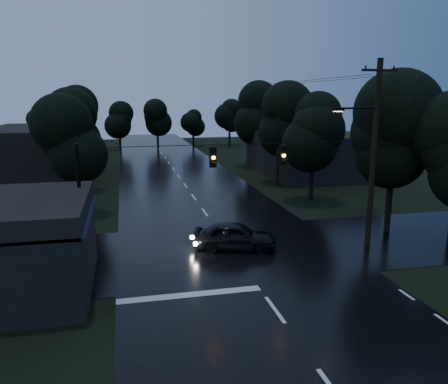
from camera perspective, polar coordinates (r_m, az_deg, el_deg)
name	(u,v)px	position (r m, az deg, el deg)	size (l,w,h in m)	color
main_road	(185,186)	(40.83, -5.07, 0.81)	(12.00, 120.00, 0.02)	black
cross_street	(232,250)	(23.72, 0.99, -7.57)	(60.00, 9.00, 0.02)	black
building_far_right	(309,153)	(48.13, 11.01, 5.02)	(10.00, 14.00, 4.40)	black
building_far_left	(42,151)	(50.72, -22.68, 5.00)	(10.00, 16.00, 5.00)	black
utility_pole_main	(372,151)	(24.46, 18.80, 5.07)	(3.50, 0.30, 10.00)	black
utility_pole_far	(278,144)	(40.29, 7.07, 6.20)	(2.00, 0.30, 7.50)	black
anchor_pole_left	(81,208)	(21.38, -18.23, -2.01)	(0.18, 0.18, 6.00)	black
span_signals	(248,155)	(21.67, 3.12, 4.82)	(15.00, 0.37, 1.12)	black
tree_corner_near	(394,133)	(27.47, 21.37, 7.14)	(4.48, 4.48, 9.44)	black
tree_left_a	(70,139)	(32.00, -19.47, 6.52)	(3.92, 3.92, 8.26)	black
tree_left_b	(73,127)	(39.97, -19.12, 8.08)	(4.20, 4.20, 8.85)	black
tree_left_c	(77,117)	(49.95, -18.66, 9.23)	(4.48, 4.48, 9.44)	black
tree_right_a	(314,130)	(34.86, 11.62, 7.99)	(4.20, 4.20, 8.85)	black
tree_right_b	(284,120)	(42.45, 7.90, 9.34)	(4.48, 4.48, 9.44)	black
tree_right_c	(259,112)	(52.08, 4.60, 10.33)	(4.76, 4.76, 10.03)	black
car	(235,236)	(23.60, 1.45, -5.73)	(1.78, 4.43, 1.51)	black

